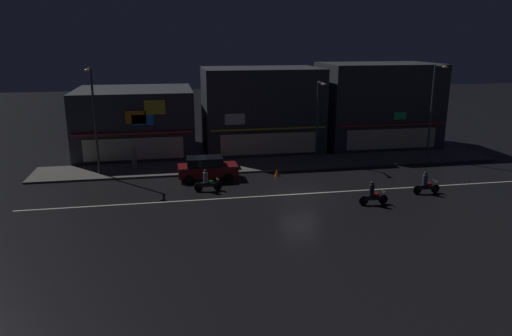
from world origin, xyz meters
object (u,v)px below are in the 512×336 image
at_px(streetlamp_mid, 318,114).
at_px(motorcycle_lead, 207,182).
at_px(motorcycle_opposite_lane, 373,195).
at_px(parked_car_near_kerb, 207,168).
at_px(traffic_cone, 277,172).
at_px(streetlamp_east, 433,104).
at_px(pedestrian_on_sidewalk, 134,158).
at_px(streetlamp_west, 94,113).
at_px(motorcycle_following, 426,184).

bearing_deg(streetlamp_mid, motorcycle_lead, -146.67).
bearing_deg(motorcycle_opposite_lane, motorcycle_lead, -33.48).
distance_m(parked_car_near_kerb, traffic_cone, 5.29).
height_order(motorcycle_lead, traffic_cone, motorcycle_lead).
xyz_separation_m(streetlamp_east, pedestrian_on_sidewalk, (-24.57, 0.91, -3.76)).
relative_size(streetlamp_west, traffic_cone, 14.44).
distance_m(streetlamp_east, parked_car_near_kerb, 19.74).
relative_size(streetlamp_west, pedestrian_on_sidewalk, 4.45).
height_order(streetlamp_east, traffic_cone, streetlamp_east).
relative_size(streetlamp_west, streetlamp_east, 1.01).
relative_size(streetlamp_east, traffic_cone, 14.29).
bearing_deg(streetlamp_mid, streetlamp_west, -175.79).
relative_size(streetlamp_west, motorcycle_opposite_lane, 4.18).
xyz_separation_m(motorcycle_following, traffic_cone, (-8.78, 5.99, -0.36)).
distance_m(streetlamp_mid, motorcycle_lead, 12.15).
xyz_separation_m(streetlamp_west, parked_car_near_kerb, (7.91, -2.30, -3.90)).
bearing_deg(pedestrian_on_sidewalk, motorcycle_following, -65.29).
relative_size(streetlamp_mid, motorcycle_lead, 3.46).
distance_m(streetlamp_east, traffic_cone, 14.86).
bearing_deg(streetlamp_east, motorcycle_opposite_lane, -133.39).
bearing_deg(streetlamp_west, motorcycle_opposite_lane, -29.06).
bearing_deg(streetlamp_east, motorcycle_lead, -164.30).
bearing_deg(parked_car_near_kerb, streetlamp_east, -172.18).
bearing_deg(streetlamp_mid, pedestrian_on_sidewalk, -179.82).
distance_m(streetlamp_mid, motorcycle_following, 11.16).
bearing_deg(parked_car_near_kerb, motorcycle_following, 156.75).
xyz_separation_m(streetlamp_east, motorcycle_lead, (-19.42, -5.46, -4.09)).
relative_size(pedestrian_on_sidewalk, motorcycle_opposite_lane, 0.94).
bearing_deg(streetlamp_west, parked_car_near_kerb, -16.23).
bearing_deg(streetlamp_east, streetlamp_west, -179.30).
xyz_separation_m(streetlamp_east, parked_car_near_kerb, (-19.18, -2.63, -3.86)).
distance_m(pedestrian_on_sidewalk, parked_car_near_kerb, 6.44).
xyz_separation_m(pedestrian_on_sidewalk, motorcycle_opposite_lane, (15.03, -10.99, -0.33)).
distance_m(streetlamp_west, motorcycle_following, 23.84).
distance_m(motorcycle_following, traffic_cone, 10.63).
xyz_separation_m(streetlamp_west, motorcycle_lead, (7.68, -5.13, -4.13)).
xyz_separation_m(streetlamp_mid, traffic_cone, (-4.25, -3.63, -3.78)).
height_order(streetlamp_mid, motorcycle_opposite_lane, streetlamp_mid).
xyz_separation_m(streetlamp_mid, motorcycle_opposite_lane, (0.14, -11.04, -3.42)).
relative_size(parked_car_near_kerb, motorcycle_lead, 2.26).
bearing_deg(traffic_cone, motorcycle_lead, -153.17).
relative_size(streetlamp_west, parked_car_near_kerb, 1.85).
distance_m(motorcycle_lead, traffic_cone, 6.17).
distance_m(streetlamp_mid, traffic_cone, 6.75).
bearing_deg(pedestrian_on_sidewalk, motorcycle_lead, -90.07).
xyz_separation_m(streetlamp_mid, streetlamp_east, (9.67, -0.95, 0.67)).
xyz_separation_m(pedestrian_on_sidewalk, parked_car_near_kerb, (5.38, -3.54, -0.10)).
bearing_deg(parked_car_near_kerb, motorcycle_lead, 85.29).
bearing_deg(parked_car_near_kerb, streetlamp_mid, -159.34).
relative_size(pedestrian_on_sidewalk, parked_car_near_kerb, 0.42).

